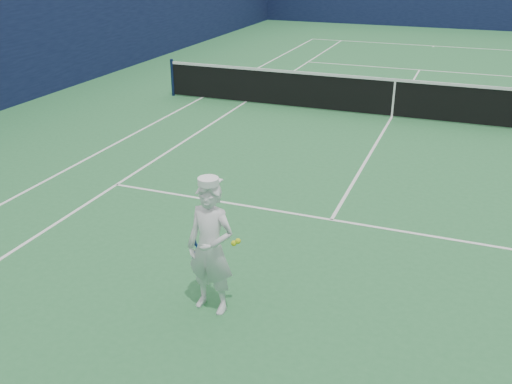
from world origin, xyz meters
TOP-DOWN VIEW (x-y plane):
  - ground at (0.00, 0.00)m, footprint 80.00×80.00m
  - court_markings at (0.00, 0.00)m, footprint 11.03×23.83m
  - windscreen_fence at (0.00, 0.00)m, footprint 20.12×36.12m
  - tennis_net at (0.00, 0.00)m, footprint 12.88×0.09m
  - tennis_player at (-0.78, -9.30)m, footprint 0.76×0.52m

SIDE VIEW (x-z plane):
  - ground at x=0.00m, z-range 0.00..0.00m
  - court_markings at x=0.00m, z-range 0.00..0.01m
  - tennis_net at x=0.00m, z-range 0.02..1.09m
  - tennis_player at x=-0.78m, z-range -0.02..1.72m
  - windscreen_fence at x=0.00m, z-range 0.00..4.00m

